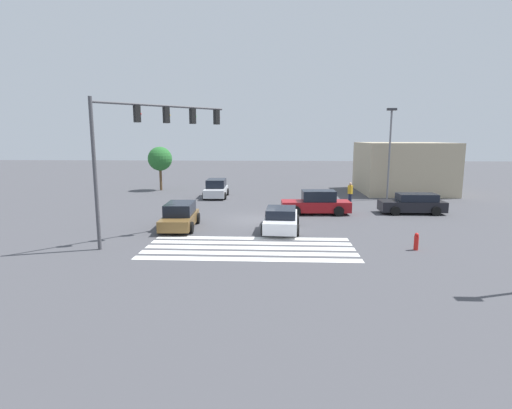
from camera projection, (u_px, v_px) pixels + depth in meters
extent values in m
plane|color=#47474C|center=(256.00, 220.00, 26.53)|extent=(136.78, 136.78, 0.00)
cube|color=silver|center=(247.00, 259.00, 18.04)|extent=(10.45, 0.60, 0.01)
cube|color=silver|center=(248.00, 253.00, 18.97)|extent=(10.45, 0.60, 0.01)
cube|color=silver|center=(249.00, 248.00, 19.91)|extent=(10.45, 0.60, 0.01)
cube|color=silver|center=(251.00, 243.00, 20.84)|extent=(10.45, 0.60, 0.01)
cube|color=silver|center=(252.00, 238.00, 21.78)|extent=(10.45, 0.60, 0.01)
cylinder|color=#47474C|center=(95.00, 175.00, 19.04)|extent=(0.18, 0.18, 7.33)
cylinder|color=#47474C|center=(164.00, 106.00, 21.00)|extent=(5.49, 5.49, 0.12)
cube|color=black|center=(137.00, 114.00, 20.07)|extent=(0.40, 0.40, 0.84)
sphere|color=red|center=(140.00, 114.00, 20.17)|extent=(0.16, 0.16, 0.16)
cube|color=black|center=(166.00, 115.00, 21.16)|extent=(0.40, 0.40, 0.84)
sphere|color=gold|center=(169.00, 115.00, 21.27)|extent=(0.16, 0.16, 0.16)
cube|color=black|center=(193.00, 116.00, 22.26)|extent=(0.40, 0.40, 0.84)
sphere|color=green|center=(195.00, 116.00, 22.37)|extent=(0.16, 0.16, 0.16)
cube|color=black|center=(217.00, 117.00, 23.36)|extent=(0.40, 0.40, 0.84)
sphere|color=red|center=(219.00, 117.00, 23.47)|extent=(0.16, 0.16, 0.16)
cube|color=maroon|center=(315.00, 206.00, 28.66)|extent=(4.93, 1.89, 0.75)
cube|color=black|center=(319.00, 196.00, 28.53)|extent=(2.38, 1.61, 0.76)
cylinder|color=black|center=(296.00, 211.00, 27.85)|extent=(0.73, 0.25, 0.72)
cylinder|color=black|center=(293.00, 207.00, 29.56)|extent=(0.73, 0.25, 0.72)
cylinder|color=black|center=(339.00, 211.00, 27.83)|extent=(0.73, 0.25, 0.72)
cylinder|color=black|center=(334.00, 207.00, 29.54)|extent=(0.73, 0.25, 0.72)
cube|color=brown|center=(180.00, 220.00, 24.18)|extent=(1.98, 4.38, 0.63)
cube|color=black|center=(180.00, 209.00, 24.26)|extent=(1.71, 2.55, 0.71)
cylinder|color=black|center=(191.00, 227.00, 22.89)|extent=(0.25, 0.69, 0.68)
cylinder|color=black|center=(160.00, 227.00, 22.89)|extent=(0.25, 0.69, 0.68)
cylinder|color=black|center=(198.00, 218.00, 25.52)|extent=(0.25, 0.69, 0.68)
cylinder|color=black|center=(170.00, 218.00, 25.52)|extent=(0.25, 0.69, 0.68)
cube|color=silver|center=(281.00, 221.00, 23.74)|extent=(2.12, 4.76, 0.66)
cube|color=black|center=(281.00, 212.00, 23.38)|extent=(1.80, 2.33, 0.53)
cylinder|color=black|center=(267.00, 219.00, 25.29)|extent=(0.25, 0.65, 0.64)
cylinder|color=black|center=(297.00, 220.00, 25.10)|extent=(0.25, 0.65, 0.64)
cylinder|color=black|center=(263.00, 230.00, 22.45)|extent=(0.25, 0.65, 0.64)
cylinder|color=black|center=(297.00, 230.00, 22.25)|extent=(0.25, 0.65, 0.64)
cube|color=black|center=(412.00, 206.00, 28.85)|extent=(4.57, 1.67, 0.73)
cube|color=black|center=(417.00, 197.00, 28.74)|extent=(2.71, 1.50, 0.54)
cylinder|color=black|center=(395.00, 211.00, 28.12)|extent=(0.66, 0.22, 0.66)
cylinder|color=black|center=(388.00, 207.00, 29.78)|extent=(0.66, 0.22, 0.66)
cylinder|color=black|center=(436.00, 211.00, 28.00)|extent=(0.66, 0.22, 0.66)
cylinder|color=black|center=(427.00, 207.00, 29.66)|extent=(0.66, 0.22, 0.66)
cube|color=silver|center=(216.00, 191.00, 36.67)|extent=(1.97, 4.41, 0.71)
cube|color=black|center=(216.00, 183.00, 36.81)|extent=(1.73, 2.63, 0.75)
cylinder|color=black|center=(225.00, 196.00, 35.36)|extent=(0.24, 0.66, 0.66)
cylinder|color=black|center=(204.00, 196.00, 35.38)|extent=(0.24, 0.66, 0.66)
cylinder|color=black|center=(228.00, 192.00, 38.02)|extent=(0.24, 0.66, 0.66)
cylinder|color=black|center=(208.00, 192.00, 38.05)|extent=(0.24, 0.66, 0.66)
cube|color=tan|center=(403.00, 168.00, 39.78)|extent=(8.24, 8.24, 4.94)
cylinder|color=#232842|center=(351.00, 199.00, 32.72)|extent=(0.14, 0.14, 0.88)
cylinder|color=#232842|center=(349.00, 199.00, 32.84)|extent=(0.14, 0.14, 0.88)
cube|color=gold|center=(350.00, 190.00, 32.65)|extent=(0.41, 0.41, 0.70)
sphere|color=tan|center=(351.00, 184.00, 32.57)|extent=(0.24, 0.24, 0.24)
cylinder|color=slate|center=(389.00, 156.00, 34.85)|extent=(0.16, 0.16, 7.73)
cube|color=#333338|center=(392.00, 109.00, 34.19)|extent=(0.80, 0.36, 0.20)
cylinder|color=brown|center=(161.00, 180.00, 41.49)|extent=(0.26, 0.26, 2.22)
sphere|color=#286B2D|center=(160.00, 159.00, 41.14)|extent=(2.47, 2.47, 2.47)
cylinder|color=red|center=(416.00, 243.00, 19.49)|extent=(0.22, 0.22, 0.70)
sphere|color=red|center=(417.00, 235.00, 19.42)|extent=(0.20, 0.20, 0.20)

